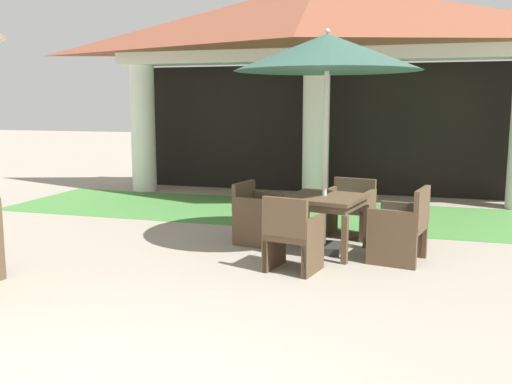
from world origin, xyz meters
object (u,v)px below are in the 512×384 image
at_px(patio_umbrella_near_foreground, 327,54).
at_px(patio_chair_near_foreground_east, 401,227).
at_px(patio_table_near_foreground, 324,204).
at_px(patio_chair_near_foreground_south, 292,236).
at_px(patio_chair_near_foreground_north, 349,208).
at_px(patio_chair_near_foreground_west, 257,213).

relative_size(patio_umbrella_near_foreground, patio_chair_near_foreground_east, 3.07).
xyz_separation_m(patio_table_near_foreground, patio_chair_near_foreground_east, (0.96, -0.20, -0.20)).
xyz_separation_m(patio_table_near_foreground, patio_chair_near_foreground_south, (-0.19, -0.96, -0.22)).
bearing_deg(patio_chair_near_foreground_north, patio_table_near_foreground, 90.00).
relative_size(patio_umbrella_near_foreground, patio_chair_near_foreground_south, 3.18).
relative_size(patio_chair_near_foreground_south, patio_chair_near_foreground_north, 1.09).
height_order(patio_chair_near_foreground_south, patio_chair_near_foreground_west, patio_chair_near_foreground_south).
height_order(patio_table_near_foreground, patio_chair_near_foreground_north, patio_chair_near_foreground_north).
height_order(patio_umbrella_near_foreground, patio_chair_near_foreground_east, patio_umbrella_near_foreground).
xyz_separation_m(patio_umbrella_near_foreground, patio_chair_near_foreground_north, (0.19, 0.96, -2.06)).
distance_m(patio_chair_near_foreground_east, patio_chair_near_foreground_north, 1.38).
xyz_separation_m(patio_chair_near_foreground_east, patio_chair_near_foreground_north, (-0.77, 1.15, -0.02)).
distance_m(patio_umbrella_near_foreground, patio_chair_near_foreground_east, 2.26).
distance_m(patio_chair_near_foreground_east, patio_chair_near_foreground_west, 1.95).
relative_size(patio_table_near_foreground, patio_chair_near_foreground_south, 1.25).
distance_m(patio_table_near_foreground, patio_chair_near_foreground_east, 1.00).
distance_m(patio_chair_near_foreground_south, patio_chair_near_foreground_west, 1.38).
bearing_deg(patio_umbrella_near_foreground, patio_chair_near_foreground_south, -101.45).
bearing_deg(patio_chair_near_foreground_east, patio_chair_near_foreground_south, 134.85).
height_order(patio_table_near_foreground, patio_chair_near_foreground_west, patio_chair_near_foreground_west).
bearing_deg(patio_chair_near_foreground_south, patio_chair_near_foreground_east, 44.85).
relative_size(patio_umbrella_near_foreground, patio_chair_near_foreground_north, 3.45).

